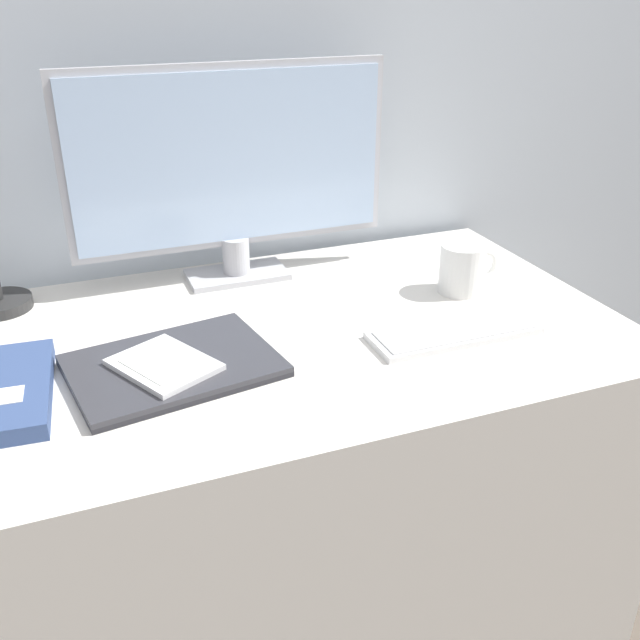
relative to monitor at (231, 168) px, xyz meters
The scene contains 7 objects.
wall_back 0.29m from the monitor, 83.04° to the left, with size 3.60×0.05×2.40m.
desk 0.65m from the monitor, 86.14° to the right, with size 1.19×0.72×0.73m.
monitor is the anchor object (origin of this frame).
keyboard 0.53m from the monitor, 54.59° to the right, with size 0.30×0.10×0.01m.
laptop 0.45m from the monitor, 120.14° to the right, with size 0.34×0.27×0.02m.
ereader 0.46m from the monitor, 121.04° to the right, with size 0.18×0.19×0.01m.
coffee_mug 0.49m from the monitor, 30.49° to the right, with size 0.12×0.09×0.10m.
Camera 1 is at (-0.35, -0.90, 1.30)m, focal length 40.00 mm.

